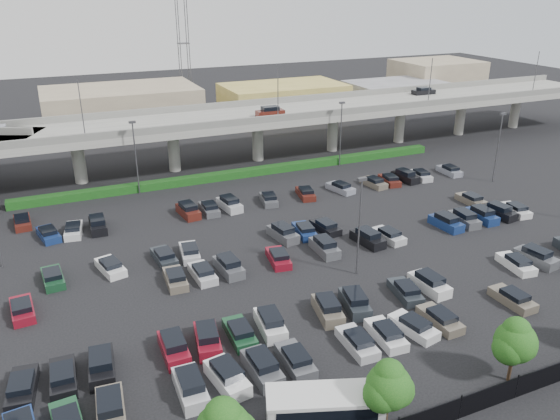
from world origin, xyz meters
name	(u,v)px	position (x,y,z in m)	size (l,w,h in m)	color
ground	(320,242)	(0.00, 0.00, 0.00)	(280.00, 280.00, 0.00)	black
overpass	(227,122)	(-0.25, 32.01, 6.97)	(150.00, 13.00, 15.80)	gray
hedge	(244,173)	(0.00, 25.00, 0.55)	(66.00, 1.60, 1.10)	#103810
fence	(505,392)	(-0.05, -28.00, 0.90)	(70.00, 0.10, 2.00)	black
tree_row	(503,346)	(0.70, -26.53, 3.52)	(65.07, 3.66, 5.94)	#332316
shuttle_bus	(324,407)	(-12.53, -24.69, 1.35)	(8.17, 5.09, 2.48)	silver
parked_cars	(325,259)	(-1.94, -4.91, 0.63)	(62.79, 41.59, 1.67)	navy
light_poles	(280,190)	(-4.13, 2.00, 6.24)	(66.90, 48.38, 10.30)	#48484D
distant_buildings	(239,101)	(12.38, 61.81, 3.74)	(138.00, 24.00, 9.00)	slate
comm_tower	(183,40)	(4.00, 74.00, 15.61)	(2.40, 2.40, 30.00)	#48484D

